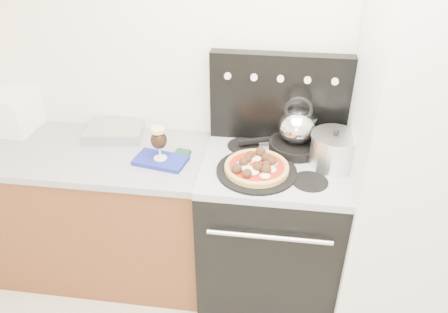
% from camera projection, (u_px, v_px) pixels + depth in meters
% --- Properties ---
extents(room_shell, '(3.52, 3.01, 2.52)m').
position_uv_depth(room_shell, '(245.00, 223.00, 1.39)').
color(room_shell, beige).
rests_on(room_shell, ground).
extents(base_cabinet, '(1.45, 0.60, 0.86)m').
position_uv_depth(base_cabinet, '(91.00, 214.00, 2.71)').
color(base_cabinet, brown).
rests_on(base_cabinet, ground).
extents(countertop, '(1.48, 0.63, 0.04)m').
position_uv_depth(countertop, '(78.00, 152.00, 2.47)').
color(countertop, '#97979F').
rests_on(countertop, base_cabinet).
extents(stove_body, '(0.76, 0.65, 0.88)m').
position_uv_depth(stove_body, '(269.00, 232.00, 2.55)').
color(stove_body, black).
rests_on(stove_body, ground).
extents(cooktop, '(0.76, 0.65, 0.04)m').
position_uv_depth(cooktop, '(274.00, 166.00, 2.31)').
color(cooktop, '#ADADB2').
rests_on(cooktop, stove_body).
extents(backguard, '(0.76, 0.08, 0.50)m').
position_uv_depth(backguard, '(279.00, 98.00, 2.40)').
color(backguard, black).
rests_on(backguard, cooktop).
extents(fridge, '(0.64, 0.68, 1.90)m').
position_uv_depth(fridge, '(415.00, 171.00, 2.18)').
color(fridge, silver).
rests_on(fridge, ground).
extents(toaster_oven, '(0.39, 0.30, 0.24)m').
position_uv_depth(toaster_oven, '(3.00, 110.00, 2.61)').
color(toaster_oven, white).
rests_on(toaster_oven, countertop).
extents(foil_sheet, '(0.35, 0.28, 0.06)m').
position_uv_depth(foil_sheet, '(115.00, 132.00, 2.56)').
color(foil_sheet, silver).
rests_on(foil_sheet, countertop).
extents(oven_mitt, '(0.30, 0.21, 0.02)m').
position_uv_depth(oven_mitt, '(161.00, 160.00, 2.33)').
color(oven_mitt, navy).
rests_on(oven_mitt, countertop).
extents(beer_glass, '(0.10, 0.10, 0.19)m').
position_uv_depth(beer_glass, '(159.00, 143.00, 2.28)').
color(beer_glass, black).
rests_on(beer_glass, oven_mitt).
extents(pizza_pan, '(0.53, 0.53, 0.01)m').
position_uv_depth(pizza_pan, '(257.00, 171.00, 2.22)').
color(pizza_pan, black).
rests_on(pizza_pan, cooktop).
extents(pizza, '(0.41, 0.41, 0.05)m').
position_uv_depth(pizza, '(257.00, 166.00, 2.21)').
color(pizza, tan).
rests_on(pizza, pizza_pan).
extents(skillet, '(0.37, 0.37, 0.05)m').
position_uv_depth(skillet, '(295.00, 146.00, 2.40)').
color(skillet, black).
rests_on(skillet, cooktop).
extents(tea_kettle, '(0.23, 0.23, 0.22)m').
position_uv_depth(tea_kettle, '(297.00, 124.00, 2.32)').
color(tea_kettle, white).
rests_on(tea_kettle, skillet).
extents(stock_pot, '(0.27, 0.27, 0.17)m').
position_uv_depth(stock_pot, '(333.00, 151.00, 2.24)').
color(stock_pot, silver).
rests_on(stock_pot, cooktop).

